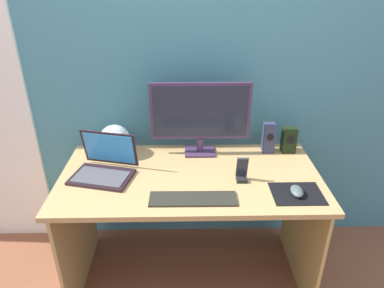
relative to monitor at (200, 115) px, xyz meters
name	(u,v)px	position (x,y,z in m)	size (l,w,h in m)	color
ground_plane	(190,274)	(-0.06, -0.25, -0.99)	(8.00, 8.00, 0.00)	brown
wall_back	(189,61)	(-0.06, 0.20, 0.26)	(6.00, 0.04, 2.50)	teal
desk	(190,198)	(-0.06, -0.25, -0.40)	(1.40, 0.71, 0.74)	tan
monitor	(200,115)	(0.00, 0.00, 0.00)	(0.58, 0.14, 0.44)	#3E2C4B
speaker_right	(289,140)	(0.53, 0.01, -0.17)	(0.08, 0.08, 0.15)	black
speaker_near_monitor	(269,138)	(0.41, 0.01, -0.15)	(0.07, 0.07, 0.18)	#2D324E
laptop	(104,167)	(-0.52, -0.24, -0.20)	(0.36, 0.32, 0.22)	black
fishbowl	(115,140)	(-0.50, 0.00, -0.16)	(0.19, 0.19, 0.19)	silver
keyboard_external	(193,199)	(-0.05, -0.48, -0.24)	(0.42, 0.12, 0.01)	#282720
mousepad	(297,194)	(0.46, -0.44, -0.24)	(0.25, 0.20, 0.00)	black
mouse	(297,191)	(0.46, -0.45, -0.22)	(0.06, 0.10, 0.04)	#495555
phone_in_dock	(242,172)	(0.21, -0.31, -0.20)	(0.06, 0.06, 0.14)	black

